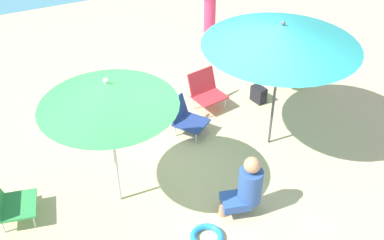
{
  "coord_description": "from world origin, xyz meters",
  "views": [
    {
      "loc": [
        -2.35,
        -4.79,
        4.68
      ],
      "look_at": [
        -0.04,
        0.12,
        0.7
      ],
      "focal_mm": 44.39,
      "sensor_mm": 36.0,
      "label": 1
    }
  ],
  "objects_px": {
    "umbrella_teal": "(282,35)",
    "beach_chair_a": "(186,117)",
    "swim_ring": "(207,237)",
    "beach_bag": "(259,94)",
    "person_a": "(291,65)",
    "umbrella_green": "(107,94)",
    "person_c": "(246,187)",
    "beach_chair_b": "(7,202)",
    "beach_chair_c": "(206,90)"
  },
  "relations": [
    {
      "from": "swim_ring",
      "to": "person_a",
      "type": "bearing_deg",
      "value": 40.75
    },
    {
      "from": "umbrella_teal",
      "to": "beach_chair_c",
      "type": "xyz_separation_m",
      "value": [
        -0.46,
        1.31,
        -1.5
      ]
    },
    {
      "from": "beach_chair_a",
      "to": "beach_bag",
      "type": "height_order",
      "value": "beach_chair_a"
    },
    {
      "from": "beach_bag",
      "to": "person_c",
      "type": "bearing_deg",
      "value": -125.43
    },
    {
      "from": "beach_chair_c",
      "to": "person_c",
      "type": "height_order",
      "value": "person_c"
    },
    {
      "from": "umbrella_green",
      "to": "person_c",
      "type": "distance_m",
      "value": 2.1
    },
    {
      "from": "beach_chair_c",
      "to": "swim_ring",
      "type": "distance_m",
      "value": 2.93
    },
    {
      "from": "person_c",
      "to": "beach_chair_b",
      "type": "bearing_deg",
      "value": -8.22
    },
    {
      "from": "beach_chair_c",
      "to": "person_c",
      "type": "relative_size",
      "value": 0.71
    },
    {
      "from": "beach_chair_a",
      "to": "swim_ring",
      "type": "distance_m",
      "value": 2.22
    },
    {
      "from": "umbrella_teal",
      "to": "beach_chair_a",
      "type": "bearing_deg",
      "value": 143.25
    },
    {
      "from": "umbrella_teal",
      "to": "beach_chair_b",
      "type": "xyz_separation_m",
      "value": [
        -3.88,
        0.06,
        -1.52
      ]
    },
    {
      "from": "swim_ring",
      "to": "beach_bag",
      "type": "bearing_deg",
      "value": 47.19
    },
    {
      "from": "person_c",
      "to": "swim_ring",
      "type": "height_order",
      "value": "person_c"
    },
    {
      "from": "umbrella_green",
      "to": "umbrella_teal",
      "type": "distance_m",
      "value": 2.5
    },
    {
      "from": "umbrella_teal",
      "to": "beach_chair_b",
      "type": "distance_m",
      "value": 4.17
    },
    {
      "from": "beach_chair_b",
      "to": "beach_chair_c",
      "type": "distance_m",
      "value": 3.64
    },
    {
      "from": "beach_chair_c",
      "to": "person_a",
      "type": "relative_size",
      "value": 0.66
    },
    {
      "from": "beach_chair_a",
      "to": "umbrella_teal",
      "type": "bearing_deg",
      "value": 17.98
    },
    {
      "from": "person_a",
      "to": "person_c",
      "type": "xyz_separation_m",
      "value": [
        -2.26,
        -2.3,
        -0.04
      ]
    },
    {
      "from": "beach_chair_a",
      "to": "beach_bag",
      "type": "distance_m",
      "value": 1.55
    },
    {
      "from": "beach_chair_a",
      "to": "person_a",
      "type": "height_order",
      "value": "person_a"
    },
    {
      "from": "umbrella_green",
      "to": "beach_chair_b",
      "type": "distance_m",
      "value": 1.98
    },
    {
      "from": "person_a",
      "to": "person_c",
      "type": "bearing_deg",
      "value": 147.75
    },
    {
      "from": "person_c",
      "to": "person_a",
      "type": "bearing_deg",
      "value": -120.27
    },
    {
      "from": "umbrella_green",
      "to": "swim_ring",
      "type": "xyz_separation_m",
      "value": [
        0.75,
        -1.11,
        -1.66
      ]
    },
    {
      "from": "person_c",
      "to": "swim_ring",
      "type": "xyz_separation_m",
      "value": [
        -0.66,
        -0.21,
        -0.4
      ]
    },
    {
      "from": "beach_chair_a",
      "to": "swim_ring",
      "type": "height_order",
      "value": "beach_chair_a"
    },
    {
      "from": "umbrella_teal",
      "to": "beach_chair_a",
      "type": "distance_m",
      "value": 2.05
    },
    {
      "from": "person_a",
      "to": "beach_chair_a",
      "type": "bearing_deg",
      "value": 112.52
    },
    {
      "from": "beach_chair_b",
      "to": "person_c",
      "type": "bearing_deg",
      "value": -10.8
    },
    {
      "from": "umbrella_green",
      "to": "beach_chair_a",
      "type": "xyz_separation_m",
      "value": [
        1.43,
        0.99,
        -1.41
      ]
    },
    {
      "from": "beach_chair_c",
      "to": "umbrella_teal",
      "type": "bearing_deg",
      "value": 7.97
    },
    {
      "from": "beach_chair_a",
      "to": "beach_chair_c",
      "type": "distance_m",
      "value": 0.8
    },
    {
      "from": "beach_chair_b",
      "to": "beach_chair_a",
      "type": "bearing_deg",
      "value": 26.3
    },
    {
      "from": "person_a",
      "to": "beach_bag",
      "type": "bearing_deg",
      "value": 113.55
    },
    {
      "from": "person_a",
      "to": "beach_bag",
      "type": "height_order",
      "value": "person_a"
    },
    {
      "from": "person_a",
      "to": "beach_chair_b",
      "type": "bearing_deg",
      "value": 114.97
    },
    {
      "from": "beach_chair_b",
      "to": "person_c",
      "type": "relative_size",
      "value": 0.72
    },
    {
      "from": "swim_ring",
      "to": "beach_bag",
      "type": "xyz_separation_m",
      "value": [
        2.19,
        2.37,
        0.1
      ]
    },
    {
      "from": "beach_chair_b",
      "to": "person_a",
      "type": "xyz_separation_m",
      "value": [
        5.06,
        1.15,
        0.17
      ]
    },
    {
      "from": "umbrella_green",
      "to": "person_c",
      "type": "bearing_deg",
      "value": -32.6
    },
    {
      "from": "beach_bag",
      "to": "person_a",
      "type": "bearing_deg",
      "value": 11.36
    },
    {
      "from": "umbrella_green",
      "to": "beach_chair_b",
      "type": "xyz_separation_m",
      "value": [
        -1.39,
        0.25,
        -1.39
      ]
    },
    {
      "from": "umbrella_green",
      "to": "person_a",
      "type": "bearing_deg",
      "value": 20.85
    },
    {
      "from": "person_a",
      "to": "swim_ring",
      "type": "height_order",
      "value": "person_a"
    },
    {
      "from": "umbrella_teal",
      "to": "beach_chair_b",
      "type": "relative_size",
      "value": 3.36
    },
    {
      "from": "beach_chair_b",
      "to": "person_a",
      "type": "height_order",
      "value": "person_a"
    },
    {
      "from": "umbrella_green",
      "to": "beach_chair_c",
      "type": "xyz_separation_m",
      "value": [
        2.04,
        1.5,
        -1.36
      ]
    },
    {
      "from": "beach_chair_b",
      "to": "beach_bag",
      "type": "height_order",
      "value": "beach_chair_b"
    }
  ]
}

